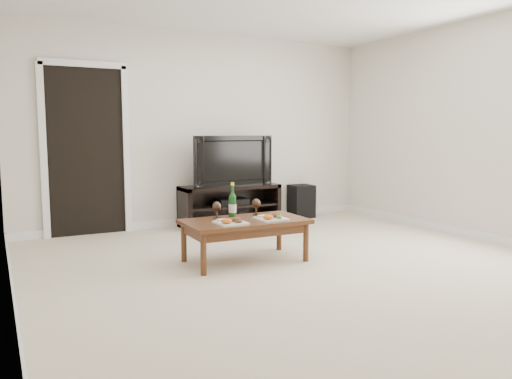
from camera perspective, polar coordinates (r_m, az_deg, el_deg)
The scene contains 13 objects.
floor at distance 4.65m, azimuth 7.02°, elevation -9.35°, with size 5.50×5.50×0.00m, color beige.
back_wall at distance 6.93m, azimuth -6.13°, elevation 6.77°, with size 5.00×0.04×2.60m, color silver.
doorway at distance 6.48m, azimuth -18.83°, elevation 4.04°, with size 0.90×0.02×2.05m, color black.
media_console at distance 6.86m, azimuth -2.99°, elevation -1.79°, with size 1.38×0.45×0.55m, color black.
television at distance 6.80m, azimuth -3.03°, elevation 3.33°, with size 1.17×0.15×0.68m, color black.
av_receiver at distance 6.86m, azimuth -2.73°, elevation -1.37°, with size 0.40×0.30×0.08m, color black.
subwoofer at distance 7.51m, azimuth 5.19°, elevation -1.33°, with size 0.32×0.32×0.49m, color black.
coffee_table at distance 4.94m, azimuth -1.27°, elevation -5.85°, with size 1.20×0.65×0.42m, color #543017.
plate_left at distance 4.67m, azimuth -2.93°, elevation -3.53°, with size 0.27×0.27×0.07m, color white.
plate_right at distance 4.89m, azimuth 1.75°, elevation -3.07°, with size 0.27×0.27×0.07m, color white.
wine_bottle at distance 5.04m, azimuth -2.70°, elevation -1.17°, with size 0.07×0.07×0.35m, color #103D14.
goblet_left at distance 4.97m, azimuth -4.50°, elevation -2.34°, with size 0.09×0.09×0.17m, color #34261C, non-canonical shape.
goblet_right at distance 5.16m, azimuth 0.02°, elevation -1.98°, with size 0.09×0.09×0.17m, color #34261C, non-canonical shape.
Camera 1 is at (-2.57, -3.66, 1.28)m, focal length 35.00 mm.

